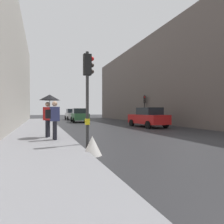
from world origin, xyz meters
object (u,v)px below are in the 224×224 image
at_px(traffic_light_near_left, 88,82).
at_px(pedestrian_with_grey_backpack, 54,118).
at_px(car_green_estate, 80,115).
at_px(warning_sign_triangle, 92,146).
at_px(pedestrian_with_umbrella, 49,104).
at_px(car_red_sedan, 148,117).
at_px(traffic_light_mid_street, 145,104).
at_px(car_white_compact, 72,114).

height_order(traffic_light_near_left, pedestrian_with_grey_backpack, traffic_light_near_left).
bearing_deg(car_green_estate, warning_sign_triangle, -99.53).
bearing_deg(pedestrian_with_umbrella, car_red_sedan, 29.84).
distance_m(pedestrian_with_grey_backpack, warning_sign_triangle, 3.23).
xyz_separation_m(traffic_light_near_left, pedestrian_with_grey_backpack, (-1.22, 1.58, -1.50)).
height_order(traffic_light_near_left, traffic_light_mid_street, traffic_light_near_left).
xyz_separation_m(traffic_light_near_left, traffic_light_mid_street, (10.08, 13.02, -0.33)).
bearing_deg(car_green_estate, pedestrian_with_grey_backpack, -105.02).
bearing_deg(car_white_compact, traffic_light_near_left, -97.23).
height_order(traffic_light_mid_street, car_white_compact, traffic_light_mid_street).
relative_size(traffic_light_mid_street, warning_sign_triangle, 5.18).
distance_m(traffic_light_near_left, car_red_sedan, 10.68).
bearing_deg(traffic_light_mid_street, car_red_sedan, -116.84).
relative_size(car_white_compact, pedestrian_with_grey_backpack, 2.39).
bearing_deg(traffic_light_near_left, car_green_estate, 80.28).
height_order(pedestrian_with_umbrella, pedestrian_with_grey_backpack, pedestrian_with_umbrella).
xyz_separation_m(traffic_light_mid_street, car_red_sedan, (-2.76, -5.45, -1.45)).
relative_size(traffic_light_mid_street, pedestrian_with_umbrella, 1.57).
bearing_deg(warning_sign_triangle, pedestrian_with_umbrella, 107.20).
relative_size(car_green_estate, pedestrian_with_umbrella, 2.00).
height_order(car_red_sedan, pedestrian_with_grey_backpack, pedestrian_with_grey_backpack).
bearing_deg(traffic_light_mid_street, car_white_compact, 123.24).
bearing_deg(warning_sign_triangle, car_green_estate, 80.47).
height_order(car_green_estate, car_red_sedan, same).
relative_size(pedestrian_with_umbrella, pedestrian_with_grey_backpack, 1.21).
height_order(car_white_compact, car_green_estate, same).
height_order(traffic_light_mid_street, warning_sign_triangle, traffic_light_mid_street).
bearing_deg(pedestrian_with_grey_backpack, traffic_light_mid_street, 45.36).
height_order(traffic_light_near_left, car_green_estate, traffic_light_near_left).
bearing_deg(car_white_compact, traffic_light_mid_street, -56.76).
relative_size(car_white_compact, warning_sign_triangle, 6.50).
height_order(car_white_compact, warning_sign_triangle, car_white_compact).
xyz_separation_m(car_green_estate, pedestrian_with_umbrella, (-4.30, -14.40, 0.96)).
bearing_deg(traffic_light_near_left, pedestrian_with_grey_backpack, 127.75).
distance_m(car_green_estate, pedestrian_with_grey_backpack, 15.95).
bearing_deg(traffic_light_near_left, car_red_sedan, 45.97).
xyz_separation_m(pedestrian_with_umbrella, pedestrian_with_grey_backpack, (0.16, -1.00, -0.68)).
bearing_deg(traffic_light_near_left, warning_sign_triangle, -97.10).
height_order(traffic_light_near_left, pedestrian_with_umbrella, traffic_light_near_left).
bearing_deg(car_white_compact, car_red_sedan, -75.16).
relative_size(car_white_compact, car_red_sedan, 0.98).
bearing_deg(traffic_light_mid_street, warning_sign_triangle, -125.47).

